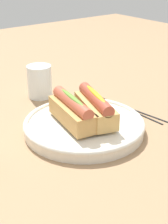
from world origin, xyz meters
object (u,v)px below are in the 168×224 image
(hotdog_front, at_px, (95,107))
(water_glass, at_px, (40,82))
(chopstick_far, at_px, (140,112))
(chopstick_near, at_px, (129,109))
(hotdog_back, at_px, (72,111))
(serving_bowl, at_px, (84,125))

(hotdog_front, relative_size, water_glass, 1.76)
(water_glass, distance_m, chopstick_far, 0.29)
(water_glass, bearing_deg, chopstick_near, -148.55)
(hotdog_front, relative_size, chopstick_far, 0.72)
(chopstick_near, distance_m, chopstick_far, 0.03)
(hotdog_back, xyz_separation_m, chopstick_near, (0.01, -0.19, -0.05))
(serving_bowl, height_order, chopstick_near, serving_bowl)
(hotdog_front, distance_m, chopstick_near, 0.15)
(hotdog_front, distance_m, water_glass, 0.25)
(serving_bowl, distance_m, chopstick_far, 0.17)
(serving_bowl, bearing_deg, water_glass, -6.84)
(serving_bowl, distance_m, chopstick_near, 0.16)
(hotdog_back, bearing_deg, water_glass, -13.40)
(hotdog_back, bearing_deg, chopstick_far, -95.10)
(hotdog_back, bearing_deg, serving_bowl, -106.73)
(serving_bowl, relative_size, water_glass, 3.04)
(serving_bowl, height_order, water_glass, water_glass)
(chopstick_near, bearing_deg, hotdog_front, 99.32)
(hotdog_front, xyz_separation_m, water_glass, (0.25, -0.00, -0.01))
(chopstick_far, bearing_deg, chopstick_near, 13.86)
(hotdog_back, distance_m, water_glass, 0.24)
(serving_bowl, bearing_deg, hotdog_front, -106.73)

